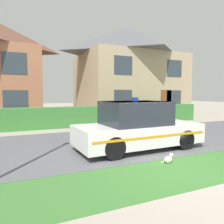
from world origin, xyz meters
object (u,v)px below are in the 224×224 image
object	(u,v)px
police_car	(137,127)
wheelie_bin	(135,114)
cat	(169,159)
house_right	(129,71)

from	to	relation	value
police_car	wheelie_bin	size ratio (longest dim) A/B	3.45
cat	wheelie_bin	xyz separation A→B (m)	(2.89, 6.67, 0.49)
police_car	house_right	bearing A→B (deg)	61.05
cat	wheelie_bin	distance (m)	7.29
police_car	house_right	size ratio (longest dim) A/B	0.48
cat	house_right	size ratio (longest dim) A/B	0.03
police_car	cat	bearing A→B (deg)	-92.31
wheelie_bin	house_right	bearing A→B (deg)	63.21
police_car	wheelie_bin	bearing A→B (deg)	58.92
house_right	wheelie_bin	xyz separation A→B (m)	(-2.78, -5.84, -3.21)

